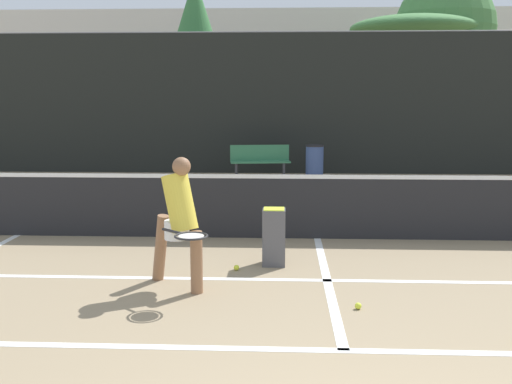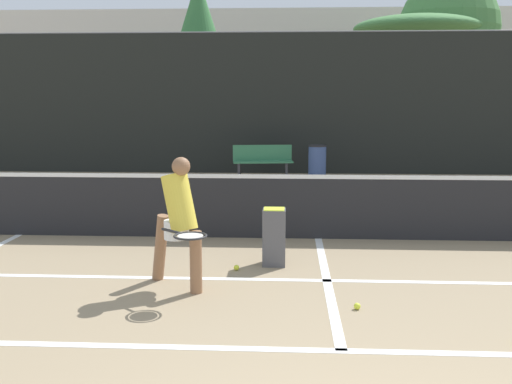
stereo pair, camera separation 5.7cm
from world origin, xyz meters
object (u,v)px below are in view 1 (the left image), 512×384
ball_hopper (274,235)px  trash_bin (315,162)px  player_practicing (179,218)px  parked_car (398,145)px  courtside_bench (260,161)px

ball_hopper → trash_bin: (0.89, 7.89, 0.07)m
player_practicing → parked_car: size_ratio=0.35×
trash_bin → player_practicing: bearing=-102.1°
ball_hopper → courtside_bench: courtside_bench is taller
trash_bin → parked_car: (2.72, 3.37, 0.19)m
player_practicing → ball_hopper: player_practicing is taller
trash_bin → parked_car: bearing=51.0°
courtside_bench → player_practicing: bearing=-101.4°
courtside_bench → trash_bin: (1.38, -0.08, -0.02)m
player_practicing → parked_car: 13.06m
player_practicing → trash_bin: (1.90, 8.84, -0.34)m
player_practicing → courtside_bench: size_ratio=0.93×
player_practicing → trash_bin: 9.05m
player_practicing → ball_hopper: size_ratio=2.03×
ball_hopper → courtside_bench: (-0.49, 7.97, 0.09)m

